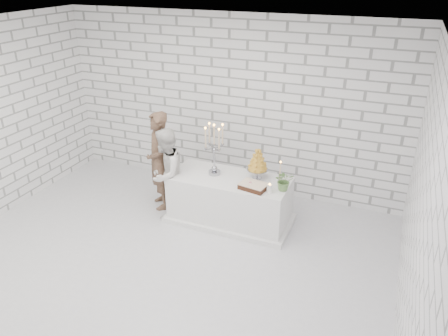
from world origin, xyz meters
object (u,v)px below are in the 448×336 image
cake_table (230,200)px  groom (159,161)px  candelabra (214,150)px  croquembouche (258,163)px  bride (166,174)px

cake_table → groom: 1.30m
cake_table → candelabra: candelabra is taller
groom → croquembouche: bearing=54.9°
candelabra → croquembouche: (0.65, 0.11, -0.16)m
groom → candelabra: size_ratio=2.00×
croquembouche → bride: bearing=-166.4°
bride → croquembouche: size_ratio=2.93×
cake_table → groom: groom is taller
bride → candelabra: 0.87m
candelabra → croquembouche: 0.68m
cake_table → croquembouche: size_ratio=3.63×
candelabra → croquembouche: bearing=9.2°
bride → candelabra: (0.72, 0.23, 0.43)m
bride → croquembouche: bride is taller
candelabra → bride: bearing=-162.5°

